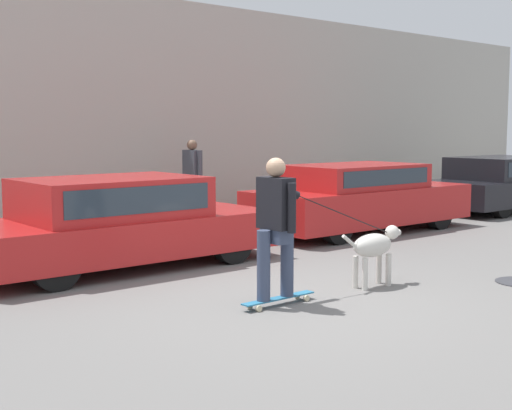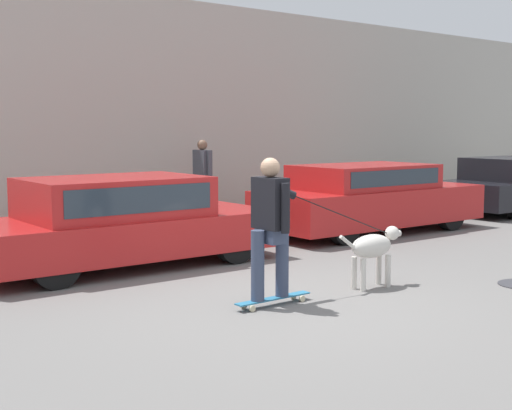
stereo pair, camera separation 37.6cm
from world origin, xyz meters
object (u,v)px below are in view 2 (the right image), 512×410
Objects in this scene: parked_car_2 at (369,199)px; pedestrian_with_bag at (203,177)px; skateboarder at (271,222)px; dog at (373,248)px; parked_car_1 at (122,223)px.

parked_car_2 is 2.91× the size of pedestrian_with_bag.
parked_car_2 is at bearing 32.40° from skateboarder.
parked_car_2 is 4.54× the size of dog.
skateboarder is at bearing -146.58° from parked_car_2.
parked_car_2 is 1.96× the size of skateboarder.
parked_car_2 is at bearing 45.63° from dog.
parked_car_1 is 4.35× the size of dog.
skateboarder reaches higher than parked_car_1.
skateboarder reaches higher than parked_car_2.
skateboarder is (-1.53, 0.11, 0.43)m from dog.
parked_car_2 is (5.08, 0.00, 0.01)m from parked_car_1.
pedestrian_with_bag reaches higher than parked_car_1.
parked_car_1 is at bearing 38.37° from pedestrian_with_bag.
pedestrian_with_bag is at bearing 62.97° from skateboarder.
dog is (1.71, -3.10, -0.13)m from parked_car_1.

